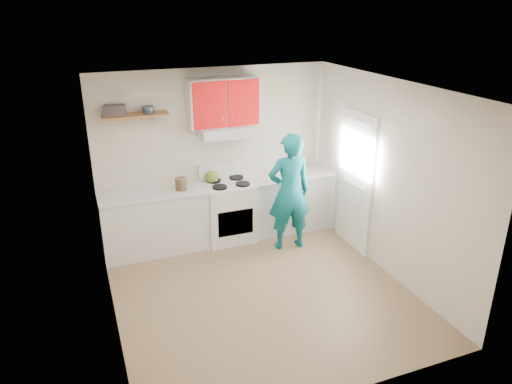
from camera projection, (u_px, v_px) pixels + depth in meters
name	position (u px, v px, depth m)	size (l,w,h in m)	color
floor	(261.00, 291.00, 6.20)	(3.80, 3.80, 0.00)	brown
ceiling	(262.00, 88.00, 5.24)	(3.60, 3.80, 0.04)	white
back_wall	(215.00, 154.00, 7.36)	(3.60, 0.04, 2.60)	beige
front_wall	(344.00, 278.00, 4.08)	(3.60, 0.04, 2.60)	beige
left_wall	(104.00, 221.00, 5.11)	(0.04, 3.80, 2.60)	beige
right_wall	(388.00, 179.00, 6.33)	(0.04, 3.80, 2.60)	beige
door	(356.00, 181.00, 7.03)	(0.05, 0.85, 2.05)	white
door_glass	(356.00, 154.00, 6.86)	(0.01, 0.55, 0.95)	white
counter_left	(155.00, 222.00, 7.07)	(1.52, 0.60, 0.90)	silver
counter_right	(289.00, 201.00, 7.80)	(1.32, 0.60, 0.90)	silver
stove	(229.00, 211.00, 7.43)	(0.76, 0.65, 0.92)	white
range_hood	(225.00, 131.00, 7.06)	(0.76, 0.44, 0.15)	silver
upper_cabinets	(223.00, 102.00, 6.95)	(1.02, 0.33, 0.70)	red
shelf	(136.00, 116.00, 6.58)	(0.90, 0.30, 0.04)	brown
books	(114.00, 110.00, 6.48)	(0.27, 0.20, 0.14)	#483F42
tin	(148.00, 110.00, 6.62)	(0.16, 0.16, 0.10)	#333D4C
kettle	(212.00, 177.00, 7.26)	(0.22, 0.22, 0.18)	#546D1E
crock	(181.00, 185.00, 6.97)	(0.17, 0.17, 0.20)	#4A3620
cutting_board	(286.00, 178.00, 7.52)	(0.32, 0.23, 0.02)	olive
silicone_mat	(303.00, 174.00, 7.68)	(0.30, 0.25, 0.01)	red
person	(289.00, 192.00, 7.01)	(0.65, 0.42, 1.77)	#0C646E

